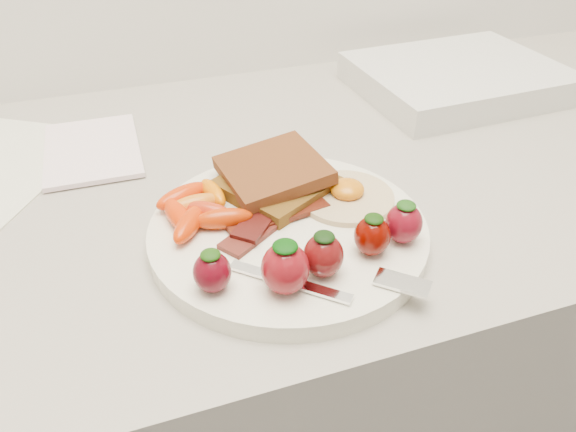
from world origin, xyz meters
name	(u,v)px	position (x,y,z in m)	size (l,w,h in m)	color
counter	(264,406)	(0.00, 1.70, 0.45)	(2.00, 0.60, 0.90)	gray
plate	(288,232)	(0.00, 1.57, 0.91)	(0.27, 0.27, 0.02)	white
toast_lower	(277,185)	(0.00, 1.63, 0.93)	(0.10, 0.10, 0.01)	#4A2D12
toast_upper	(273,170)	(0.00, 1.63, 0.94)	(0.10, 0.10, 0.01)	#431F10
fried_egg	(346,195)	(0.07, 1.59, 0.92)	(0.12, 0.12, 0.02)	white
bacon_strips	(270,216)	(-0.02, 1.58, 0.92)	(0.12, 0.11, 0.01)	#390B0C
baby_carrots	(197,209)	(-0.08, 1.61, 0.93)	(0.09, 0.10, 0.02)	orange
strawberries	(321,251)	(0.00, 1.49, 0.94)	(0.21, 0.06, 0.05)	#510510
fork	(341,282)	(0.01, 1.47, 0.92)	(0.16, 0.10, 0.00)	white
notepad	(92,149)	(-0.18, 1.81, 0.91)	(0.11, 0.16, 0.01)	white
appliance	(457,78)	(0.35, 1.83, 0.92)	(0.29, 0.23, 0.04)	silver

